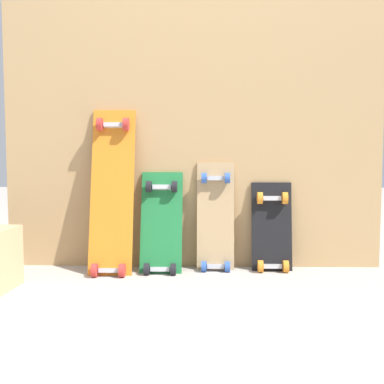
{
  "coord_description": "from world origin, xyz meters",
  "views": [
    {
      "loc": [
        0.07,
        -2.73,
        0.66
      ],
      "look_at": [
        0.0,
        -0.07,
        0.43
      ],
      "focal_mm": 46.55,
      "sensor_mm": 36.0,
      "label": 1
    }
  ],
  "objects_px": {
    "skateboard_orange": "(112,197)",
    "skateboard_natural": "(216,222)",
    "skateboard_black": "(272,232)",
    "skateboard_green": "(161,228)"
  },
  "relations": [
    {
      "from": "skateboard_orange",
      "to": "skateboard_natural",
      "type": "xyz_separation_m",
      "value": [
        0.56,
        0.07,
        -0.15
      ]
    },
    {
      "from": "skateboard_green",
      "to": "skateboard_orange",
      "type": "bearing_deg",
      "value": -175.4
    },
    {
      "from": "skateboard_orange",
      "to": "skateboard_natural",
      "type": "relative_size",
      "value": 1.43
    },
    {
      "from": "skateboard_black",
      "to": "skateboard_green",
      "type": "bearing_deg",
      "value": -176.25
    },
    {
      "from": "skateboard_black",
      "to": "skateboard_orange",
      "type": "bearing_deg",
      "value": -175.99
    },
    {
      "from": "skateboard_orange",
      "to": "skateboard_natural",
      "type": "bearing_deg",
      "value": 6.85
    },
    {
      "from": "skateboard_natural",
      "to": "skateboard_black",
      "type": "xyz_separation_m",
      "value": [
        0.31,
        -0.01,
        -0.05
      ]
    },
    {
      "from": "skateboard_green",
      "to": "skateboard_black",
      "type": "bearing_deg",
      "value": 3.75
    },
    {
      "from": "skateboard_natural",
      "to": "skateboard_black",
      "type": "distance_m",
      "value": 0.31
    },
    {
      "from": "skateboard_green",
      "to": "skateboard_black",
      "type": "relative_size",
      "value": 1.11
    }
  ]
}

